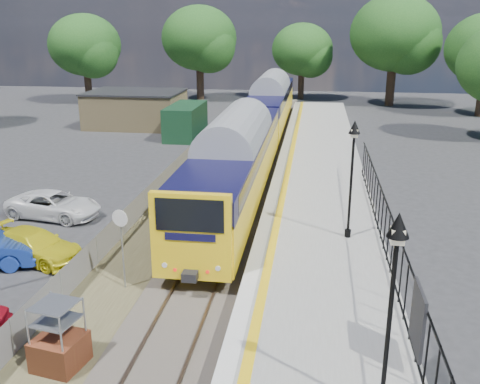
% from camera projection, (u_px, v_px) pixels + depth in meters
% --- Properties ---
extents(ground, '(120.00, 120.00, 0.00)m').
position_uv_depth(ground, '(179.00, 329.00, 16.25)').
color(ground, '#2D2D30').
rests_on(ground, ground).
extents(track_bed, '(5.90, 80.00, 0.29)m').
position_uv_depth(track_bed, '(219.00, 217.00, 25.42)').
color(track_bed, '#473F38').
rests_on(track_bed, ground).
extents(platform, '(5.00, 70.00, 0.90)m').
position_uv_depth(platform, '(319.00, 227.00, 23.11)').
color(platform, gray).
rests_on(platform, ground).
extents(platform_edge, '(0.90, 70.00, 0.01)m').
position_uv_depth(platform_edge, '(271.00, 215.00, 23.24)').
color(platform_edge, silver).
rests_on(platform_edge, platform).
extents(victorian_lamp_south, '(0.44, 0.44, 4.60)m').
position_uv_depth(victorian_lamp_south, '(394.00, 270.00, 10.44)').
color(victorian_lamp_south, black).
rests_on(victorian_lamp_south, platform).
extents(victorian_lamp_north, '(0.44, 0.44, 4.60)m').
position_uv_depth(victorian_lamp_north, '(353.00, 152.00, 19.91)').
color(victorian_lamp_north, black).
rests_on(victorian_lamp_north, platform).
extents(palisade_fence, '(0.12, 26.00, 2.00)m').
position_uv_depth(palisade_fence, '(395.00, 256.00, 16.94)').
color(palisade_fence, black).
rests_on(palisade_fence, platform).
extents(wire_fence, '(0.06, 52.00, 1.20)m').
position_uv_depth(wire_fence, '(157.00, 189.00, 27.95)').
color(wire_fence, '#999EA3').
rests_on(wire_fence, ground).
extents(outbuilding, '(10.80, 10.10, 3.12)m').
position_uv_depth(outbuilding, '(145.00, 111.00, 46.69)').
color(outbuilding, tan).
rests_on(outbuilding, ground).
extents(tree_line, '(56.80, 43.80, 11.88)m').
position_uv_depth(tree_line, '(293.00, 46.00, 53.69)').
color(tree_line, '#332319').
rests_on(tree_line, ground).
extents(train, '(2.82, 40.83, 3.51)m').
position_uv_depth(train, '(258.00, 123.00, 36.59)').
color(train, yellow).
rests_on(train, ground).
extents(brick_plinth, '(1.40, 1.40, 1.94)m').
position_uv_depth(brick_plinth, '(58.00, 337.00, 14.20)').
color(brick_plinth, brown).
rests_on(brick_plinth, ground).
extents(speed_sign, '(0.59, 0.16, 2.95)m').
position_uv_depth(speed_sign, '(121.00, 235.00, 18.10)').
color(speed_sign, '#999EA3').
rests_on(speed_sign, ground).
extents(car_yellow, '(4.49, 2.89, 1.21)m').
position_uv_depth(car_yellow, '(34.00, 245.00, 20.85)').
color(car_yellow, yellow).
rests_on(car_yellow, ground).
extents(car_white, '(4.76, 2.73, 1.25)m').
position_uv_depth(car_white, '(54.00, 205.00, 25.43)').
color(car_white, white).
rests_on(car_white, ground).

